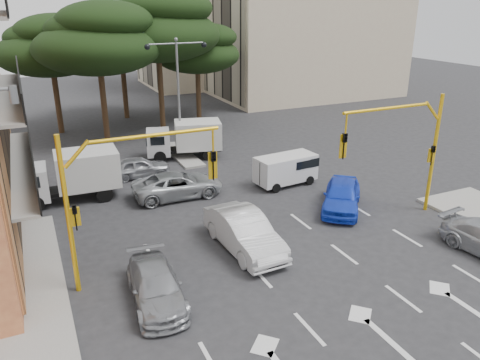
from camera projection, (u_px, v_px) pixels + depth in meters
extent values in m
plane|color=#28282B|center=(304.00, 265.00, 19.12)|extent=(120.00, 120.00, 0.00)
cube|color=gray|center=(181.00, 154.00, 32.65)|extent=(1.40, 6.00, 0.15)
cube|color=#C7B195|center=(307.00, 12.00, 50.87)|extent=(20.00, 12.00, 18.00)
cube|color=black|center=(222.00, 18.00, 47.10)|extent=(0.12, 11.04, 16.20)
cube|color=#C7B195|center=(208.00, 19.00, 58.65)|extent=(16.00, 12.00, 16.00)
cube|color=black|center=(144.00, 24.00, 55.66)|extent=(0.12, 11.04, 14.20)
cylinder|color=#382616|center=(104.00, 109.00, 35.31)|extent=(0.44, 0.44, 4.95)
ellipsoid|color=black|center=(98.00, 48.00, 33.71)|extent=(9.15, 9.15, 3.87)
ellipsoid|color=black|center=(105.00, 21.00, 32.94)|extent=(6.86, 6.86, 2.86)
ellipsoid|color=black|center=(88.00, 29.00, 33.30)|extent=(6.07, 6.07, 2.64)
cylinder|color=#382616|center=(161.00, 96.00, 38.88)|extent=(0.44, 0.44, 5.40)
ellipsoid|color=black|center=(158.00, 35.00, 37.14)|extent=(9.98, 9.98, 4.22)
ellipsoid|color=black|center=(165.00, 8.00, 36.31)|extent=(7.49, 7.49, 3.12)
ellipsoid|color=black|center=(149.00, 16.00, 36.69)|extent=(6.62, 6.62, 2.88)
cylinder|color=#382616|center=(58.00, 105.00, 37.60)|extent=(0.44, 0.44, 4.50)
ellipsoid|color=black|center=(51.00, 54.00, 36.15)|extent=(8.32, 8.32, 3.52)
ellipsoid|color=black|center=(56.00, 31.00, 35.44)|extent=(6.24, 6.24, 2.60)
ellipsoid|color=black|center=(41.00, 37.00, 35.78)|extent=(5.52, 5.52, 2.40)
cylinder|color=#382616|center=(199.00, 96.00, 42.39)|extent=(0.44, 0.44, 4.05)
ellipsoid|color=black|center=(197.00, 55.00, 41.09)|extent=(7.49, 7.49, 3.17)
ellipsoid|color=black|center=(205.00, 37.00, 40.44)|extent=(5.62, 5.62, 2.34)
ellipsoid|color=black|center=(190.00, 42.00, 40.76)|extent=(4.97, 4.97, 2.16)
cylinder|color=#382616|center=(125.00, 91.00, 42.41)|extent=(0.44, 0.44, 4.95)
ellipsoid|color=black|center=(120.00, 40.00, 40.82)|extent=(9.15, 9.15, 3.87)
ellipsoid|color=black|center=(126.00, 17.00, 40.05)|extent=(6.86, 6.86, 2.86)
ellipsoid|color=black|center=(112.00, 24.00, 40.41)|extent=(6.07, 6.07, 2.64)
cylinder|color=yellow|center=(434.00, 154.00, 23.12)|extent=(0.18, 0.18, 6.00)
cylinder|color=yellow|center=(432.00, 110.00, 22.10)|extent=(0.95, 0.14, 0.95)
cylinder|color=yellow|center=(387.00, 108.00, 20.89)|extent=(4.80, 0.14, 0.14)
cylinder|color=yellow|center=(346.00, 123.00, 20.19)|extent=(0.08, 0.08, 0.90)
imported|color=black|center=(344.00, 147.00, 20.56)|extent=(0.20, 0.24, 1.20)
cube|color=yellow|center=(343.00, 146.00, 20.63)|extent=(0.36, 0.06, 1.10)
imported|color=black|center=(433.00, 156.00, 22.90)|extent=(0.16, 0.20, 1.00)
cube|color=yellow|center=(431.00, 155.00, 22.99)|extent=(0.35, 0.08, 0.70)
cylinder|color=yellow|center=(68.00, 217.00, 16.36)|extent=(0.18, 0.18, 6.00)
cylinder|color=yellow|center=(77.00, 154.00, 15.78)|extent=(0.95, 0.14, 0.95)
cylinder|color=yellow|center=(156.00, 135.00, 16.73)|extent=(4.80, 0.14, 0.14)
cylinder|color=yellow|center=(213.00, 140.00, 17.75)|extent=(0.08, 0.08, 0.90)
imported|color=black|center=(214.00, 166.00, 18.13)|extent=(0.20, 0.24, 1.20)
cube|color=yellow|center=(213.00, 165.00, 18.20)|extent=(0.36, 0.06, 1.10)
imported|color=black|center=(75.00, 218.00, 16.32)|extent=(0.16, 0.20, 1.00)
cube|color=yellow|center=(75.00, 217.00, 16.41)|extent=(0.35, 0.08, 0.70)
cylinder|color=slate|center=(14.00, 94.00, 11.68)|extent=(0.20, 0.20, 0.45)
cylinder|color=slate|center=(179.00, 100.00, 31.28)|extent=(0.16, 0.16, 7.50)
cylinder|color=slate|center=(163.00, 44.00, 29.62)|extent=(1.80, 0.10, 0.10)
sphere|color=black|center=(147.00, 47.00, 29.28)|extent=(0.36, 0.36, 0.36)
cylinder|color=slate|center=(189.00, 43.00, 30.33)|extent=(1.80, 0.10, 0.10)
sphere|color=black|center=(204.00, 45.00, 30.78)|extent=(0.36, 0.36, 0.36)
sphere|color=slate|center=(176.00, 39.00, 29.89)|extent=(0.24, 0.24, 0.24)
imported|color=silver|center=(244.00, 232.00, 20.05)|extent=(1.95, 5.06, 1.64)
imported|color=blue|center=(342.00, 195.00, 23.98)|extent=(4.24, 4.57, 1.52)
imported|color=gray|center=(156.00, 286.00, 16.58)|extent=(2.08, 4.39, 1.24)
imported|color=#A7ACB0|center=(178.00, 185.00, 25.58)|extent=(4.98, 2.39, 1.37)
imported|color=#A0A2A8|center=(139.00, 167.00, 28.47)|extent=(3.77, 1.63, 1.27)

